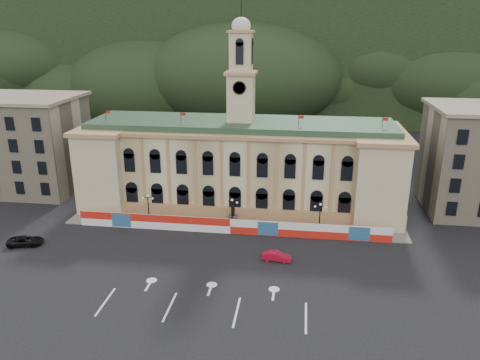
# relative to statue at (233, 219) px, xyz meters

# --- Properties ---
(ground) EXTENTS (260.00, 260.00, 0.00)m
(ground) POSITION_rel_statue_xyz_m (0.00, -18.00, -1.19)
(ground) COLOR black
(ground) RESTS_ON ground
(lane_markings) EXTENTS (26.00, 10.00, 0.02)m
(lane_markings) POSITION_rel_statue_xyz_m (0.00, -23.00, -1.18)
(lane_markings) COLOR white
(lane_markings) RESTS_ON ground
(hill_ridge) EXTENTS (230.00, 80.00, 64.00)m
(hill_ridge) POSITION_rel_statue_xyz_m (0.03, 103.99, 18.30)
(hill_ridge) COLOR black
(hill_ridge) RESTS_ON ground
(city_hall) EXTENTS (56.20, 17.60, 37.10)m
(city_hall) POSITION_rel_statue_xyz_m (0.00, 9.63, 6.66)
(city_hall) COLOR beige
(city_hall) RESTS_ON ground
(side_building_left) EXTENTS (21.00, 17.00, 18.60)m
(side_building_left) POSITION_rel_statue_xyz_m (-43.00, 12.93, 8.14)
(side_building_left) COLOR #B8AC8E
(side_building_left) RESTS_ON ground
(hoarding_fence) EXTENTS (50.00, 0.44, 2.50)m
(hoarding_fence) POSITION_rel_statue_xyz_m (0.06, -2.93, 0.06)
(hoarding_fence) COLOR red
(hoarding_fence) RESTS_ON ground
(pavement) EXTENTS (56.00, 5.50, 0.16)m
(pavement) POSITION_rel_statue_xyz_m (0.00, -0.25, -1.11)
(pavement) COLOR slate
(pavement) RESTS_ON ground
(statue) EXTENTS (1.40, 1.40, 3.72)m
(statue) POSITION_rel_statue_xyz_m (0.00, 0.00, 0.00)
(statue) COLOR #595651
(statue) RESTS_ON ground
(lamp_left) EXTENTS (1.96, 0.44, 5.15)m
(lamp_left) POSITION_rel_statue_xyz_m (-14.00, -1.00, 1.89)
(lamp_left) COLOR black
(lamp_left) RESTS_ON ground
(lamp_center) EXTENTS (1.96, 0.44, 5.15)m
(lamp_center) POSITION_rel_statue_xyz_m (0.00, -1.00, 1.89)
(lamp_center) COLOR black
(lamp_center) RESTS_ON ground
(lamp_right) EXTENTS (1.96, 0.44, 5.15)m
(lamp_right) POSITION_rel_statue_xyz_m (14.00, -1.00, 1.89)
(lamp_right) COLOR black
(lamp_right) RESTS_ON ground
(red_sedan) EXTENTS (2.15, 4.35, 1.35)m
(red_sedan) POSITION_rel_statue_xyz_m (7.86, -10.93, -0.51)
(red_sedan) COLOR #B00C25
(red_sedan) RESTS_ON ground
(black_suv) EXTENTS (5.00, 6.35, 1.43)m
(black_suv) POSITION_rel_statue_xyz_m (-30.00, -11.26, -0.47)
(black_suv) COLOR black
(black_suv) RESTS_ON ground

